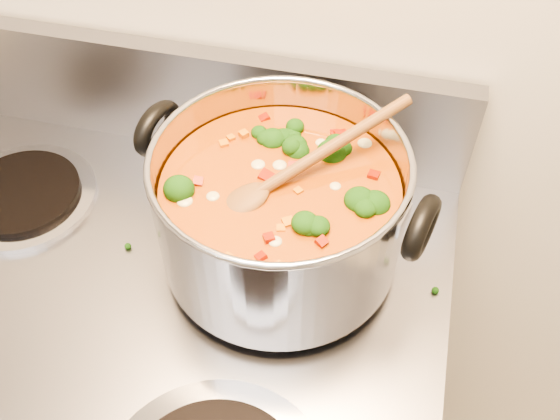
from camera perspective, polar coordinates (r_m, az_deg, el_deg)
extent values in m
cube|color=gray|center=(0.89, -8.52, 10.12)|extent=(0.78, 0.03, 0.16)
cylinder|color=#A5A5AD|center=(0.91, -22.39, 1.16)|extent=(0.19, 0.19, 0.01)
cylinder|color=black|center=(0.91, -22.53, 1.50)|extent=(0.15, 0.15, 0.01)
cylinder|color=#A5A5AD|center=(0.79, 0.79, -3.46)|extent=(0.19, 0.19, 0.01)
cylinder|color=black|center=(0.78, 0.80, -3.10)|extent=(0.15, 0.15, 0.01)
cylinder|color=#ABABB3|center=(0.71, 0.00, 0.22)|extent=(0.28, 0.28, 0.15)
torus|color=#ABABB3|center=(0.66, 0.00, 4.63)|extent=(0.29, 0.29, 0.01)
cylinder|color=#94340D|center=(0.72, 0.00, -0.78)|extent=(0.27, 0.27, 0.11)
torus|color=black|center=(0.74, -11.11, 7.33)|extent=(0.04, 0.08, 0.08)
torus|color=black|center=(0.64, 12.80, -1.56)|extent=(0.04, 0.08, 0.08)
ellipsoid|color=black|center=(0.67, 0.36, 1.00)|extent=(0.04, 0.04, 0.03)
ellipsoid|color=black|center=(0.61, -2.27, -4.94)|extent=(0.04, 0.04, 0.03)
ellipsoid|color=black|center=(0.67, 8.42, 0.06)|extent=(0.04, 0.04, 0.03)
ellipsoid|color=black|center=(0.63, -5.68, -3.59)|extent=(0.04, 0.04, 0.03)
ellipsoid|color=black|center=(0.68, -7.01, 1.22)|extent=(0.04, 0.04, 0.03)
ellipsoid|color=black|center=(0.68, 9.63, 1.50)|extent=(0.04, 0.04, 0.03)
ellipsoid|color=black|center=(0.76, -0.61, 8.32)|extent=(0.04, 0.04, 0.03)
ellipsoid|color=#931A05|center=(0.68, -4.41, 2.24)|extent=(0.01, 0.01, 0.01)
ellipsoid|color=#931A05|center=(0.64, 6.83, -1.79)|extent=(0.01, 0.01, 0.01)
ellipsoid|color=#931A05|center=(0.71, -0.66, 4.72)|extent=(0.01, 0.01, 0.01)
ellipsoid|color=#931A05|center=(0.63, -4.47, -2.77)|extent=(0.01, 0.01, 0.01)
ellipsoid|color=#931A05|center=(0.61, 3.66, -5.03)|extent=(0.01, 0.01, 0.01)
ellipsoid|color=#931A05|center=(0.73, -1.99, 6.23)|extent=(0.01, 0.01, 0.01)
ellipsoid|color=#931A05|center=(0.61, -2.91, -4.93)|extent=(0.01, 0.01, 0.01)
ellipsoid|color=#931A05|center=(0.65, 0.84, -0.54)|extent=(0.01, 0.01, 0.01)
ellipsoid|color=#931A05|center=(0.71, -4.82, 4.43)|extent=(0.01, 0.01, 0.01)
ellipsoid|color=#931A05|center=(0.62, 0.89, -3.91)|extent=(0.01, 0.01, 0.01)
ellipsoid|color=#931A05|center=(0.68, -9.88, 1.54)|extent=(0.01, 0.01, 0.01)
ellipsoid|color=#931A05|center=(0.73, 1.24, 6.41)|extent=(0.01, 0.01, 0.01)
ellipsoid|color=#BE620A|center=(0.65, 6.39, -1.03)|extent=(0.01, 0.01, 0.01)
ellipsoid|color=#BE620A|center=(0.62, -4.40, -4.42)|extent=(0.01, 0.01, 0.01)
ellipsoid|color=#BE620A|center=(0.65, 6.00, -1.17)|extent=(0.01, 0.01, 0.01)
ellipsoid|color=#BE620A|center=(0.70, -3.20, 3.81)|extent=(0.01, 0.01, 0.01)
ellipsoid|color=#BE620A|center=(0.74, 1.66, 6.57)|extent=(0.01, 0.01, 0.01)
ellipsoid|color=#BE620A|center=(0.71, -3.01, 4.23)|extent=(0.01, 0.01, 0.01)
ellipsoid|color=#BE620A|center=(0.74, -0.90, 6.58)|extent=(0.01, 0.01, 0.01)
ellipsoid|color=#BE620A|center=(0.70, -1.53, 3.53)|extent=(0.01, 0.01, 0.01)
ellipsoid|color=#BE620A|center=(0.75, -0.90, 7.30)|extent=(0.01, 0.01, 0.01)
ellipsoid|color=#BE620A|center=(0.65, 6.24, -1.67)|extent=(0.01, 0.01, 0.01)
ellipsoid|color=#BE620A|center=(0.64, -4.81, -2.63)|extent=(0.01, 0.01, 0.01)
ellipsoid|color=tan|center=(0.67, 7.25, 0.64)|extent=(0.02, 0.02, 0.01)
ellipsoid|color=tan|center=(0.64, -5.32, -2.29)|extent=(0.02, 0.02, 0.01)
ellipsoid|color=tan|center=(0.66, -2.23, 0.61)|extent=(0.02, 0.02, 0.01)
ellipsoid|color=tan|center=(0.65, 5.11, -1.43)|extent=(0.02, 0.02, 0.01)
ellipsoid|color=tan|center=(0.66, 2.36, 0.32)|extent=(0.02, 0.02, 0.01)
ellipsoid|color=tan|center=(0.74, -4.37, 6.56)|extent=(0.02, 0.02, 0.01)
ellipsoid|color=tan|center=(0.69, -2.88, 3.27)|extent=(0.02, 0.02, 0.01)
ellipsoid|color=tan|center=(0.69, -4.41, 2.36)|extent=(0.02, 0.02, 0.01)
ellipsoid|color=brown|center=(0.67, -3.33, 0.80)|extent=(0.07, 0.07, 0.03)
cylinder|color=brown|center=(0.69, 4.42, 5.58)|extent=(0.16, 0.16, 0.07)
ellipsoid|color=black|center=(0.84, 11.36, -0.23)|extent=(0.01, 0.01, 0.01)
ellipsoid|color=black|center=(0.73, -14.04, -12.60)|extent=(0.01, 0.01, 0.01)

